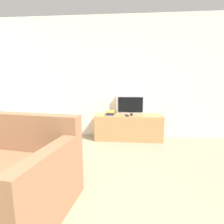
{
  "coord_description": "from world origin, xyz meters",
  "views": [
    {
      "loc": [
        0.36,
        -0.87,
        1.25
      ],
      "look_at": [
        0.09,
        2.3,
        0.68
      ],
      "focal_mm": 28.0,
      "sensor_mm": 36.0,
      "label": 1
    }
  ],
  "objects_px": {
    "remote_secondary": "(127,115)",
    "television": "(130,104)",
    "book_stack": "(110,113)",
    "tv_stand": "(129,127)",
    "remote_on_stand": "(132,115)"
  },
  "relations": [
    {
      "from": "tv_stand",
      "to": "remote_secondary",
      "type": "height_order",
      "value": "remote_secondary"
    },
    {
      "from": "television",
      "to": "remote_secondary",
      "type": "bearing_deg",
      "value": -104.84
    },
    {
      "from": "book_stack",
      "to": "remote_secondary",
      "type": "bearing_deg",
      "value": -15.62
    },
    {
      "from": "tv_stand",
      "to": "remote_on_stand",
      "type": "distance_m",
      "value": 0.29
    },
    {
      "from": "book_stack",
      "to": "remote_secondary",
      "type": "xyz_separation_m",
      "value": [
        0.35,
        -0.1,
        -0.03
      ]
    },
    {
      "from": "tv_stand",
      "to": "television",
      "type": "relative_size",
      "value": 2.3
    },
    {
      "from": "remote_on_stand",
      "to": "remote_secondary",
      "type": "distance_m",
      "value": 0.14
    },
    {
      "from": "book_stack",
      "to": "remote_on_stand",
      "type": "bearing_deg",
      "value": 0.66
    },
    {
      "from": "remote_secondary",
      "to": "television",
      "type": "bearing_deg",
      "value": 75.16
    },
    {
      "from": "television",
      "to": "remote_secondary",
      "type": "relative_size",
      "value": 3.56
    },
    {
      "from": "tv_stand",
      "to": "television",
      "type": "bearing_deg",
      "value": 78.28
    },
    {
      "from": "tv_stand",
      "to": "television",
      "type": "distance_m",
      "value": 0.5
    },
    {
      "from": "remote_on_stand",
      "to": "television",
      "type": "bearing_deg",
      "value": 97.54
    },
    {
      "from": "remote_on_stand",
      "to": "remote_secondary",
      "type": "height_order",
      "value": "same"
    },
    {
      "from": "book_stack",
      "to": "tv_stand",
      "type": "bearing_deg",
      "value": 2.42
    }
  ]
}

